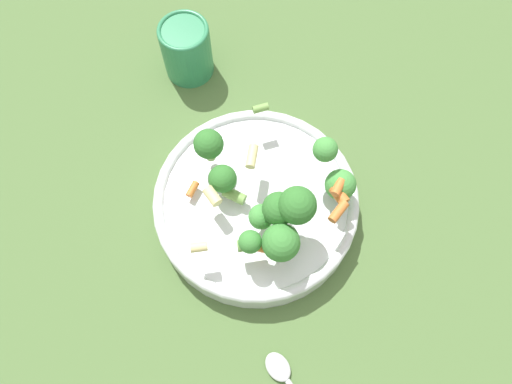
# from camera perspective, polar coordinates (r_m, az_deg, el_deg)

# --- Properties ---
(ground_plane) EXTENTS (3.00, 3.00, 0.00)m
(ground_plane) POSITION_cam_1_polar(r_m,az_deg,el_deg) (0.66, 0.00, -2.03)
(ground_plane) COLOR #4C6B38
(bowl) EXTENTS (0.26, 0.26, 0.04)m
(bowl) POSITION_cam_1_polar(r_m,az_deg,el_deg) (0.64, 0.00, -1.30)
(bowl) COLOR silver
(bowl) RESTS_ON ground_plane
(pasta_salad) EXTENTS (0.20, 0.21, 0.09)m
(pasta_salad) POSITION_cam_1_polar(r_m,az_deg,el_deg) (0.57, 2.25, -0.91)
(pasta_salad) COLOR #8CB766
(pasta_salad) RESTS_ON bowl
(cup) EXTENTS (0.07, 0.07, 0.09)m
(cup) POSITION_cam_1_polar(r_m,az_deg,el_deg) (0.74, -7.95, 15.85)
(cup) COLOR #2D7F51
(cup) RESTS_ON ground_plane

